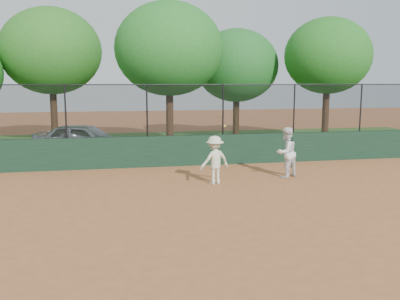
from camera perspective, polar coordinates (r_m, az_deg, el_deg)
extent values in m
plane|color=#AC6337|center=(11.74, -1.71, -7.53)|extent=(80.00, 80.00, 0.00)
cube|color=#183623|center=(17.42, -5.07, -0.17)|extent=(26.00, 0.20, 1.20)
cube|color=#275119|center=(23.42, -6.70, 0.62)|extent=(36.00, 12.00, 0.01)
imported|color=#A7ABB0|center=(20.07, -14.55, 1.20)|extent=(4.77, 3.24, 1.51)
imported|color=white|center=(15.63, 10.97, -0.31)|extent=(1.05, 0.97, 1.74)
imported|color=beige|center=(14.36, 1.89, -1.30)|extent=(1.14, 0.86, 1.57)
sphere|color=yellow|center=(13.88, 3.20, 3.09)|extent=(0.07, 0.07, 0.07)
cube|color=black|center=(17.25, -5.14, 5.09)|extent=(26.00, 0.02, 2.00)
cylinder|color=black|center=(17.21, -5.18, 8.35)|extent=(26.00, 0.04, 0.04)
cylinder|color=black|center=(17.22, -16.83, 4.75)|extent=(0.06, 0.06, 2.00)
cylinder|color=black|center=(17.20, -6.80, 5.05)|extent=(0.06, 0.06, 2.00)
cylinder|color=black|center=(17.70, 2.96, 5.21)|extent=(0.06, 0.06, 2.00)
cylinder|color=black|center=(18.67, 11.95, 5.21)|extent=(0.06, 0.06, 2.00)
cylinder|color=black|center=(20.05, 19.88, 5.11)|extent=(0.06, 0.06, 2.00)
cylinder|color=#412916|center=(24.51, -18.15, 3.97)|extent=(0.36, 0.36, 2.86)
ellipsoid|color=#27621C|center=(24.49, -18.54, 11.92)|extent=(5.11, 4.64, 4.41)
cylinder|color=#4A2E1A|center=(21.80, -3.88, 3.80)|extent=(0.36, 0.36, 2.84)
ellipsoid|color=#216620|center=(21.77, -3.98, 12.80)|extent=(5.17, 4.70, 4.47)
cylinder|color=#3C2714|center=(25.40, 4.64, 3.96)|extent=(0.36, 0.36, 2.37)
ellipsoid|color=#1D5B20|center=(25.33, 4.72, 10.72)|extent=(4.69, 4.26, 4.05)
cylinder|color=#472B19|center=(24.75, 15.75, 4.10)|extent=(0.36, 0.36, 2.85)
ellipsoid|color=#20621C|center=(24.72, 16.07, 11.52)|extent=(4.60, 4.18, 3.97)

